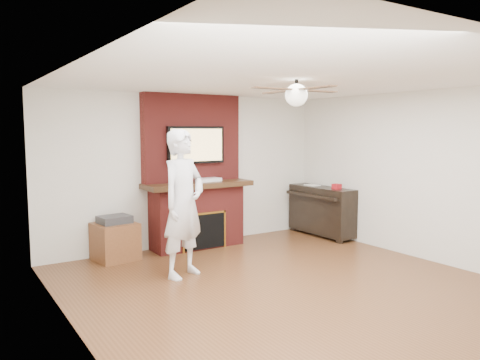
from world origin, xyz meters
TOP-DOWN VIEW (x-y plane):
  - room_shell at (0.00, 0.00)m, footprint 5.36×5.86m
  - fireplace at (0.00, 2.55)m, footprint 1.78×0.64m
  - tv at (0.00, 2.50)m, footprint 1.00×0.08m
  - ceiling_fan at (-0.00, 0.00)m, footprint 1.21×1.21m
  - person at (-0.86, 1.22)m, footprint 0.84×0.71m
  - side_table at (-1.38, 2.48)m, footprint 0.64×0.64m
  - piano at (2.28, 2.00)m, footprint 0.52×1.37m
  - cable_box at (0.19, 2.45)m, footprint 0.41×0.26m
  - candle_orange at (-0.19, 2.32)m, footprint 0.07×0.07m
  - candle_green at (-0.06, 2.32)m, footprint 0.08×0.08m
  - candle_cream at (0.20, 2.36)m, footprint 0.09×0.09m
  - candle_blue at (0.28, 2.31)m, footprint 0.06×0.06m
  - candle_blue_extra at (0.23, 2.31)m, footprint 0.06×0.06m

SIDE VIEW (x-z plane):
  - candle_blue at x=0.28m, z-range 0.00..0.07m
  - candle_blue_extra at x=0.23m, z-range 0.00..0.07m
  - candle_green at x=-0.06m, z-range 0.00..0.09m
  - candle_cream at x=0.20m, z-range 0.00..0.11m
  - candle_orange at x=-0.19m, z-range 0.00..0.12m
  - side_table at x=-1.38m, z-range -0.03..0.63m
  - piano at x=2.28m, z-range -0.01..0.97m
  - person at x=-0.86m, z-range 0.00..1.93m
  - fireplace at x=0.00m, z-range -0.25..2.25m
  - cable_box at x=0.19m, z-range 1.08..1.14m
  - room_shell at x=0.00m, z-range -0.18..2.68m
  - tv at x=0.00m, z-range 1.38..1.98m
  - ceiling_fan at x=0.00m, z-range 2.18..2.49m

